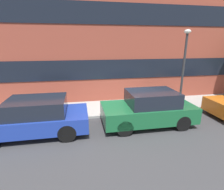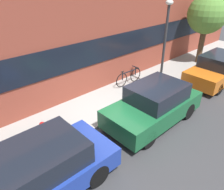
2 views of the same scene
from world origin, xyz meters
The scene contains 8 objects.
ground_plane centered at (0.00, 0.00, 0.00)m, with size 56.00×56.00×0.00m, color #38383A.
sidewalk_strip centered at (0.00, 1.14, 0.05)m, with size 28.00×2.27×0.11m.
rowhouse_facade centered at (0.00, 2.71, 4.49)m, with size 28.00×1.02×8.95m.
parked_car_blue centered at (-3.68, -1.05, 0.71)m, with size 4.08×1.80×1.42m.
parked_car_green centered at (0.91, -1.05, 0.73)m, with size 3.88×1.77×1.49m.
fire_hydrant centered at (-2.74, 0.53, 0.50)m, with size 0.48×0.27×0.78m.
bicycle centered at (2.41, 1.65, 0.51)m, with size 1.68×0.44×0.81m.
lamp_post centered at (3.22, 0.35, 2.59)m, with size 0.32×0.32×3.94m.
Camera 1 is at (-1.89, -7.63, 3.40)m, focal length 28.00 mm.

